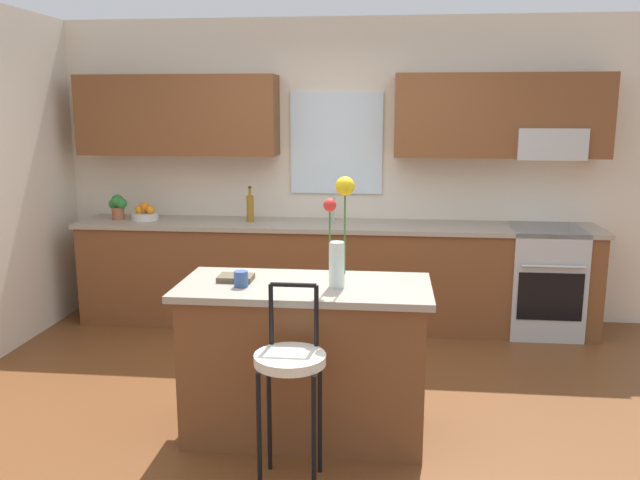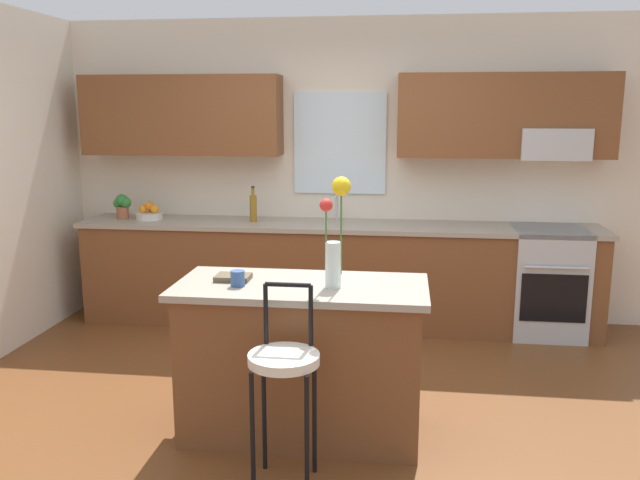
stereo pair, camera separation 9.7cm
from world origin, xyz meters
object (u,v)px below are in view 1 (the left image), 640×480
at_px(bar_stool_near, 290,368).
at_px(cookbook, 236,278).
at_px(oven_range, 543,280).
at_px(fruit_bowl_oranges, 145,214).
at_px(kitchen_island, 305,359).
at_px(potted_plant_small, 118,206).
at_px(bottle_olive_oil, 250,208).
at_px(flower_vase, 339,234).
at_px(mug_ceramic, 241,279).

distance_m(bar_stool_near, cookbook, 0.77).
bearing_deg(oven_range, fruit_bowl_oranges, 179.54).
relative_size(oven_range, kitchen_island, 0.64).
distance_m(oven_range, potted_plant_small, 3.82).
bearing_deg(bottle_olive_oil, fruit_bowl_oranges, 179.78).
bearing_deg(fruit_bowl_oranges, bottle_olive_oil, -0.22).
height_order(kitchen_island, flower_vase, flower_vase).
bearing_deg(flower_vase, oven_range, 52.27).
height_order(mug_ceramic, cookbook, mug_ceramic).
height_order(oven_range, mug_ceramic, mug_ceramic).
xyz_separation_m(bar_stool_near, mug_ceramic, (-0.35, 0.46, 0.33)).
bearing_deg(bottle_olive_oil, potted_plant_small, -179.98).
xyz_separation_m(mug_ceramic, cookbook, (-0.06, 0.13, -0.03)).
relative_size(bar_stool_near, cookbook, 5.21).
height_order(cookbook, bottle_olive_oil, bottle_olive_oil).
xyz_separation_m(oven_range, mug_ceramic, (-2.15, -2.11, 0.51)).
bearing_deg(potted_plant_small, bar_stool_near, -52.71).
bearing_deg(flower_vase, potted_plant_small, 136.12).
height_order(mug_ceramic, fruit_bowl_oranges, fruit_bowl_oranges).
distance_m(bar_stool_near, fruit_bowl_oranges, 3.13).
xyz_separation_m(cookbook, potted_plant_small, (-1.56, 2.01, 0.11)).
bearing_deg(fruit_bowl_oranges, flower_vase, -47.46).
height_order(flower_vase, potted_plant_small, flower_vase).
height_order(fruit_bowl_oranges, potted_plant_small, potted_plant_small).
relative_size(kitchen_island, bottle_olive_oil, 4.58).
bearing_deg(kitchen_island, bottle_olive_oil, 110.28).
relative_size(bar_stool_near, mug_ceramic, 11.58).
bearing_deg(potted_plant_small, bottle_olive_oil, 0.02).
relative_size(oven_range, flower_vase, 1.47).
xyz_separation_m(flower_vase, potted_plant_small, (-2.17, 2.09, -0.18)).
bearing_deg(cookbook, mug_ceramic, -64.60).
bearing_deg(bottle_olive_oil, cookbook, -80.25).
relative_size(bottle_olive_oil, potted_plant_small, 1.39).
bearing_deg(kitchen_island, mug_ceramic, -164.66).
relative_size(kitchen_island, mug_ceramic, 16.08).
bearing_deg(cookbook, bottle_olive_oil, 99.75).
distance_m(oven_range, fruit_bowl_oranges, 3.56).
bearing_deg(mug_ceramic, fruit_bowl_oranges, 122.72).
bearing_deg(bar_stool_near, kitchen_island, 90.00).
bearing_deg(bar_stool_near, oven_range, 55.01).
distance_m(bar_stool_near, potted_plant_small, 3.28).
xyz_separation_m(oven_range, flower_vase, (-1.60, -2.07, 0.77)).
xyz_separation_m(bar_stool_near, fruit_bowl_oranges, (-1.72, 2.60, 0.34)).
bearing_deg(bar_stool_near, bottle_olive_oil, 106.21).
relative_size(mug_ceramic, fruit_bowl_oranges, 0.37).
distance_m(oven_range, mug_ceramic, 3.05).
bearing_deg(potted_plant_small, fruit_bowl_oranges, 0.93).
distance_m(fruit_bowl_oranges, potted_plant_small, 0.26).
relative_size(oven_range, potted_plant_small, 4.05).
height_order(bar_stool_near, cookbook, bar_stool_near).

